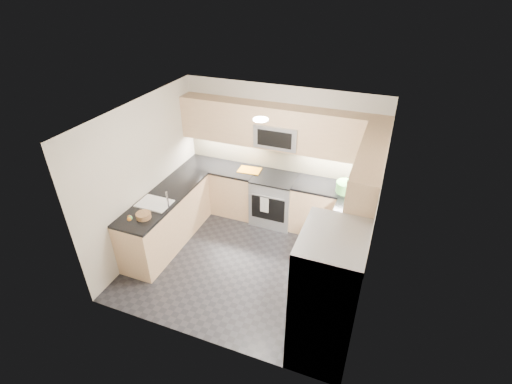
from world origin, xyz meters
The scene contains 36 objects.
floor centered at (0.00, 0.00, 0.00)m, with size 3.60×3.20×0.00m, color black.
ceiling centered at (0.00, 0.00, 2.50)m, with size 3.60×3.20×0.02m, color beige.
wall_back centered at (0.00, 1.60, 1.25)m, with size 3.60×0.02×2.50m, color beige.
wall_front centered at (0.00, -1.60, 1.25)m, with size 3.60×0.02×2.50m, color beige.
wall_left centered at (-1.80, 0.00, 1.25)m, with size 0.02×3.20×2.50m, color beige.
wall_right centered at (1.80, 0.00, 1.25)m, with size 0.02×3.20×2.50m, color beige.
base_cab_back_left centered at (-1.09, 1.30, 0.45)m, with size 1.42×0.60×0.90m, color #DDB385.
base_cab_back_right centered at (1.09, 1.30, 0.45)m, with size 1.42×0.60×0.90m, color #DDB385.
base_cab_right centered at (1.50, 0.15, 0.45)m, with size 0.60×1.70×0.90m, color #DDB385.
base_cab_peninsula centered at (-1.50, 0.00, 0.45)m, with size 0.60×2.00×0.90m, color #DDB385.
countertop_back_left centered at (-1.09, 1.30, 0.92)m, with size 1.42×0.63×0.04m, color black.
countertop_back_right centered at (1.09, 1.30, 0.92)m, with size 1.42×0.63×0.04m, color black.
countertop_right centered at (1.50, 0.15, 0.92)m, with size 0.63×1.70×0.04m, color black.
countertop_peninsula centered at (-1.50, 0.00, 0.92)m, with size 0.63×2.00×0.04m, color black.
upper_cab_back centered at (0.00, 1.43, 1.83)m, with size 3.60×0.35×0.75m, color #DDB385.
upper_cab_right centered at (1.62, 0.28, 1.83)m, with size 0.35×1.95×0.75m, color #DDB385.
backsplash_back centered at (0.00, 1.60, 1.20)m, with size 3.60×0.01×0.51m, color #BFAF8A.
backsplash_right centered at (1.80, 0.45, 1.20)m, with size 0.01×2.30×0.51m, color #BFAF8A.
gas_range centered at (0.00, 1.28, 0.46)m, with size 0.76×0.65×0.91m, color #ADB1B5.
range_cooktop centered at (0.00, 1.28, 0.92)m, with size 0.76×0.65×0.03m, color black.
oven_door_glass centered at (0.00, 0.95, 0.45)m, with size 0.62×0.02×0.45m, color black.
oven_handle centered at (0.00, 0.93, 0.72)m, with size 0.02×0.02×0.60m, color #B2B5BA.
microwave centered at (0.00, 1.40, 1.70)m, with size 0.76×0.40×0.40m, color #9EA0A6.
microwave_door centered at (0.00, 1.20, 1.70)m, with size 0.60×0.01×0.28m, color black.
refrigerator centered at (1.45, -1.15, 0.90)m, with size 0.70×0.90×1.80m, color #ACAEB4.
fridge_handle_left centered at (1.08, -1.33, 0.95)m, with size 0.02×0.02×1.20m, color #B2B5BA.
fridge_handle_right centered at (1.08, -0.97, 0.95)m, with size 0.02×0.02×1.20m, color #B2B5BA.
sink_basin centered at (-1.50, -0.25, 0.88)m, with size 0.52×0.38×0.16m, color white.
faucet centered at (-1.24, -0.25, 1.08)m, with size 0.03×0.03×0.28m, color silver.
utensil_bowl centered at (1.26, 1.22, 1.03)m, with size 0.31×0.31×0.18m, color #58B34C.
cutting_board centered at (-0.51, 1.34, 0.95)m, with size 0.41×0.29×0.01m, color orange.
fruit_basket centered at (-1.43, -0.63, 0.98)m, with size 0.22×0.22×0.08m, color #9A6F48.
fruit_apple centered at (-1.52, -0.82, 1.05)m, with size 0.07×0.07×0.07m, color #A43812.
fruit_pear centered at (-1.50, -0.83, 1.05)m, with size 0.07×0.07×0.07m, color #52AC49.
dish_towel_check centered at (-0.05, 0.91, 0.55)m, with size 0.16×0.01×0.30m, color silver.
fruit_orange centered at (-1.50, -0.86, 1.05)m, with size 0.06×0.06×0.06m, color orange.
Camera 1 is at (1.78, -4.26, 4.18)m, focal length 26.00 mm.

